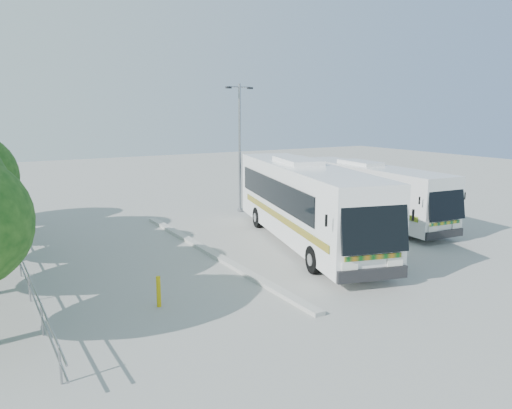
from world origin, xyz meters
TOP-DOWN VIEW (x-y plane):
  - ground at (0.00, 0.00)m, footprint 100.00×100.00m
  - kerb_divider at (-2.30, 2.00)m, footprint 0.40×16.00m
  - railing at (-10.00, 4.00)m, footprint 0.06×22.00m
  - coach_main at (2.43, 1.39)m, footprint 6.15×13.93m
  - coach_adjacent at (8.53, 3.47)m, footprint 3.35×11.83m
  - lamppost at (3.38, 9.66)m, footprint 1.94×0.38m
  - bollard at (-6.39, -2.62)m, footprint 0.17×0.17m

SIDE VIEW (x-z plane):
  - ground at x=0.00m, z-range 0.00..0.00m
  - kerb_divider at x=-2.30m, z-range 0.00..0.15m
  - bollard at x=-6.39m, z-range 0.00..1.04m
  - railing at x=-10.00m, z-range 0.24..1.24m
  - coach_adjacent at x=8.53m, z-range 0.16..3.39m
  - coach_main at x=2.43m, z-range 0.18..3.98m
  - lamppost at x=3.38m, z-range 0.41..8.36m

